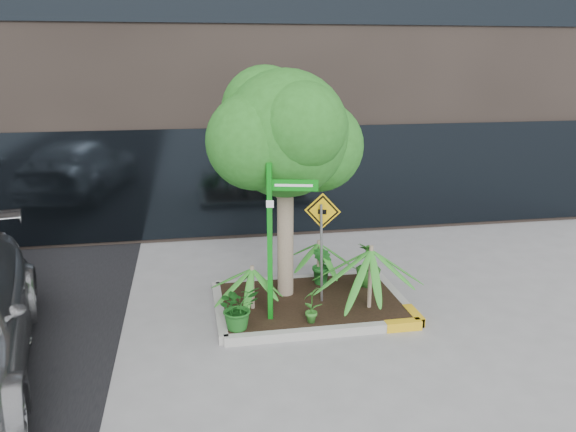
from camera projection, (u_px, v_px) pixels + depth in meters
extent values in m
plane|color=gray|center=(303.00, 316.00, 9.62)|extent=(80.00, 80.00, 0.00)
cube|color=#9E9E99|center=(298.00, 280.00, 10.96)|extent=(3.20, 0.15, 0.15)
cube|color=#9E9E99|center=(325.00, 332.00, 8.88)|extent=(3.20, 0.15, 0.15)
cube|color=#9E9E99|center=(219.00, 310.00, 9.64)|extent=(0.15, 2.20, 0.15)
cube|color=#9E9E99|center=(396.00, 297.00, 10.19)|extent=(0.15, 2.20, 0.15)
cube|color=gold|center=(403.00, 325.00, 9.10)|extent=(0.60, 0.17, 0.15)
cube|color=black|center=(310.00, 301.00, 9.91)|extent=(3.05, 2.05, 0.06)
cylinder|color=gray|center=(285.00, 230.00, 9.84)|extent=(0.29, 0.29, 2.68)
cylinder|color=gray|center=(290.00, 175.00, 9.59)|extent=(0.51, 0.14, 0.87)
sphere|color=#22611B|center=(285.00, 134.00, 9.38)|extent=(2.15, 2.15, 2.15)
sphere|color=#22611B|center=(318.00, 146.00, 9.82)|extent=(1.61, 1.61, 1.61)
sphere|color=#22611B|center=(255.00, 141.00, 9.14)|extent=(1.61, 1.61, 1.61)
sphere|color=#22611B|center=(302.00, 126.00, 8.86)|extent=(1.43, 1.43, 1.43)
sphere|color=#22611B|center=(265.00, 110.00, 9.66)|extent=(1.52, 1.52, 1.52)
cylinder|color=gray|center=(370.00, 277.00, 9.46)|extent=(0.07, 0.07, 1.11)
cylinder|color=gray|center=(252.00, 287.00, 9.46)|extent=(0.07, 0.07, 0.76)
cylinder|color=gray|center=(319.00, 261.00, 10.59)|extent=(0.07, 0.07, 0.83)
imported|color=#185419|center=(238.00, 307.00, 8.76)|extent=(0.84, 0.84, 0.72)
imported|color=#235D1B|center=(368.00, 264.00, 10.42)|extent=(0.63, 0.63, 0.83)
imported|color=#2C6F22|center=(312.00, 304.00, 8.98)|extent=(0.47, 0.47, 0.63)
imported|color=#1D6521|center=(322.00, 265.00, 10.47)|extent=(0.55, 0.55, 0.76)
cube|color=#0B8214|center=(270.00, 248.00, 8.86)|extent=(0.09, 0.09, 2.73)
cube|color=#0B8214|center=(293.00, 185.00, 8.56)|extent=(0.74, 0.21, 0.18)
cube|color=#0B8214|center=(271.00, 168.00, 8.89)|extent=(0.21, 0.74, 0.18)
cube|color=white|center=(294.00, 185.00, 8.55)|extent=(0.57, 0.15, 0.04)
cube|color=white|center=(271.00, 168.00, 8.88)|extent=(0.15, 0.57, 0.04)
cube|color=white|center=(270.00, 204.00, 8.62)|extent=(0.11, 0.03, 0.12)
cylinder|color=slate|center=(321.00, 254.00, 9.49)|extent=(0.14, 0.26, 1.81)
cube|color=#EEB60C|center=(322.00, 211.00, 9.26)|extent=(0.56, 0.26, 0.61)
cube|color=black|center=(323.00, 211.00, 9.25)|extent=(0.50, 0.22, 0.54)
cube|color=#EEB60C|center=(323.00, 211.00, 9.25)|extent=(0.42, 0.19, 0.46)
cube|color=black|center=(322.00, 212.00, 9.25)|extent=(0.13, 0.06, 0.08)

